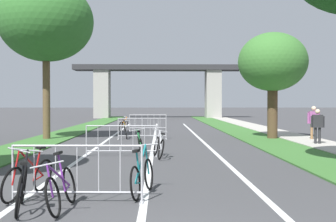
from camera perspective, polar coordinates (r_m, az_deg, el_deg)
The scene contains 23 objects.
grass_verge_left at distance 27.72m, azimuth -12.45°, elevation -2.60°, with size 2.10×56.02×0.05m, color #386B2D.
grass_verge_right at distance 27.61m, azimuth 9.18°, elevation -2.60°, with size 2.10×56.02×0.05m, color #386B2D.
sidewalk_path_right at distance 28.03m, azimuth 13.16°, elevation -2.53°, with size 1.85×56.02×0.08m, color #ADA89E.
lane_stripe_center at distance 20.49m, azimuth -1.86°, elevation -3.94°, with size 0.14×32.41×0.01m, color silver.
lane_stripe_right_lane at distance 20.58m, azimuth 4.51°, elevation -3.92°, with size 0.14×32.41×0.01m, color silver.
lane_stripe_left_lane at distance 20.65m, azimuth -8.20°, elevation -3.92°, with size 0.14×32.41×0.01m, color silver.
overpass_bridge at distance 50.55m, azimuth -1.37°, elevation 3.71°, with size 19.49×2.86×6.18m.
tree_left_pine_far at distance 22.18m, azimuth -15.85°, elevation 11.29°, with size 4.60×4.60×7.72m.
tree_right_cypress_far at distance 22.00m, azimuth 13.69°, elevation 6.23°, with size 3.41×3.41×5.28m.
crowd_barrier_nearest at distance 8.08m, azimuth -11.94°, elevation -8.11°, with size 2.43×0.53×1.05m.
crowd_barrier_second at distance 14.65m, azimuth -6.20°, elevation -3.95°, with size 2.42×0.46×1.05m.
crowd_barrier_third at distance 21.29m, azimuth -3.43°, elevation -2.36°, with size 2.44×0.57×1.05m.
crowd_barrier_fourth at distance 27.96m, azimuth -2.67°, elevation -1.52°, with size 2.43×0.52×1.05m.
bicycle_purple_0 at distance 7.58m, azimuth -13.95°, elevation -9.89°, with size 0.54×1.68×0.97m.
bicycle_green_1 at distance 15.12m, azimuth -3.66°, elevation -4.46°, with size 0.61×1.59×0.90m.
bicycle_silver_2 at distance 14.15m, azimuth -1.22°, elevation -4.75°, with size 0.53×1.66×0.94m.
bicycle_yellow_3 at distance 21.82m, azimuth -5.63°, elevation -2.71°, with size 0.52×1.63×0.93m.
bicycle_teal_4 at distance 8.56m, azimuth -3.43°, elevation -8.58°, with size 0.53×1.70×0.98m.
bicycle_orange_5 at distance 27.50m, azimuth -5.93°, elevation -1.92°, with size 0.67×1.62×0.93m.
bicycle_red_6 at distance 8.70m, azimuth -17.93°, elevation -8.43°, with size 0.59×1.74×1.02m.
bicycle_black_7 at distance 7.75m, azimuth -18.79°, elevation -9.63°, with size 0.55×1.70×1.01m.
pedestrian_waiting at distance 19.25m, azimuth 19.19°, elevation -1.56°, with size 0.55×0.32×1.54m.
pedestrian_in_red_jacket at distance 21.58m, azimuth 18.73°, elevation -1.09°, with size 0.60×0.29×1.65m.
Camera 1 is at (0.29, -4.20, 1.82)m, focal length 46.04 mm.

